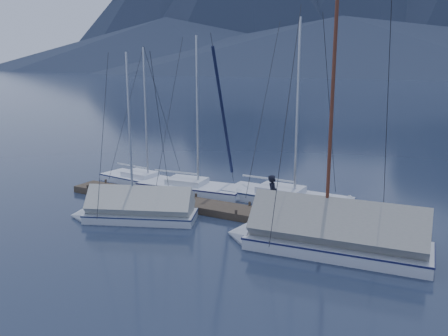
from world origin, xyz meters
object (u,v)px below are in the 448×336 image
at_px(sailboat_open_right, 304,202).
at_px(sailboat_open_left, 154,183).
at_px(sailboat_covered_near, 321,237).
at_px(person, 273,195).
at_px(sailboat_covered_far, 131,211).
at_px(sailboat_open_mid, 206,191).

bearing_deg(sailboat_open_right, sailboat_open_left, -176.31).
distance_m(sailboat_covered_near, person, 3.66).
height_order(sailboat_open_left, person, sailboat_open_left).
bearing_deg(sailboat_open_left, sailboat_covered_near, -21.88).
height_order(sailboat_open_right, sailboat_covered_far, sailboat_open_right).
bearing_deg(sailboat_covered_far, sailboat_open_mid, 82.07).
distance_m(sailboat_open_mid, sailboat_covered_near, 9.11).
xyz_separation_m(sailboat_open_mid, sailboat_covered_near, (7.85, -4.61, 0.35)).
relative_size(sailboat_open_left, sailboat_open_mid, 0.93).
relative_size(sailboat_open_left, sailboat_open_right, 0.86).
bearing_deg(sailboat_covered_near, sailboat_open_right, 115.67).
distance_m(sailboat_open_mid, sailboat_covered_far, 5.44).
bearing_deg(sailboat_open_right, sailboat_covered_far, -136.10).
bearing_deg(sailboat_open_left, person, -16.24).
relative_size(sailboat_open_mid, sailboat_covered_near, 0.90).
xyz_separation_m(sailboat_open_left, sailboat_open_mid, (3.49, 0.06, 0.01)).
bearing_deg(person, sailboat_open_mid, 53.99).
distance_m(sailboat_covered_far, person, 6.43).
bearing_deg(sailboat_open_left, sailboat_open_mid, 0.92).
height_order(sailboat_open_left, sailboat_covered_near, sailboat_covered_near).
distance_m(sailboat_open_right, sailboat_covered_far, 8.52).
bearing_deg(person, sailboat_covered_near, -134.91).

